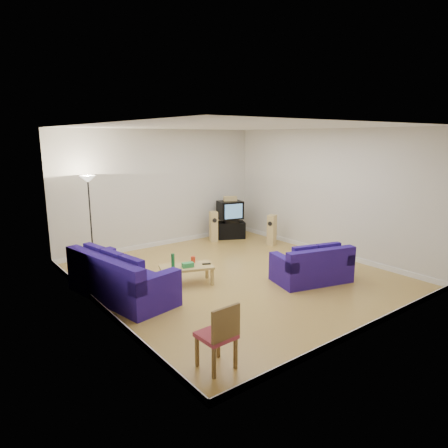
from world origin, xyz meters
TOP-DOWN VIEW (x-y plane):
  - room at (0.00, 0.00)m, footprint 6.01×6.51m
  - sofa_three_seat at (-2.51, 0.37)m, footprint 1.40×2.43m
  - sofa_loveseat at (1.07, -1.27)m, footprint 1.73×1.25m
  - coffee_table at (-1.11, 0.23)m, footprint 1.20×0.88m
  - bottle at (-1.40, 0.27)m, footprint 0.09×0.09m
  - tissue_box at (-1.13, 0.14)m, footprint 0.25×0.17m
  - red_canister at (-0.87, 0.34)m, footprint 0.11×0.11m
  - remote at (-0.72, 0.06)m, footprint 0.18×0.13m
  - tv_stand at (2.02, 2.70)m, footprint 0.93×0.78m
  - av_receiver at (1.99, 2.65)m, footprint 0.54×0.52m
  - television at (1.99, 2.72)m, footprint 0.79×0.66m
  - centre_speaker at (2.03, 2.76)m, footprint 0.42×0.31m
  - speaker_left at (1.37, 2.70)m, footprint 0.29×0.32m
  - speaker_right at (2.45, 1.39)m, footprint 0.31×0.28m
  - floor_lamp at (-2.18, 2.70)m, footprint 0.36×0.36m
  - dining_chair at (-2.43, -2.69)m, footprint 0.46×0.46m

SIDE VIEW (x-z plane):
  - tv_stand at x=2.02m, z-range 0.00..0.50m
  - sofa_loveseat at x=1.07m, z-range -0.09..0.69m
  - sofa_three_seat at x=-2.51m, z-range -0.11..0.77m
  - coffee_table at x=-1.11m, z-range 0.14..0.53m
  - remote at x=-0.72m, z-range 0.39..0.41m
  - speaker_right at x=2.45m, z-range 0.00..0.86m
  - tissue_box at x=-1.13m, z-range 0.39..0.49m
  - speaker_left at x=1.37m, z-range 0.00..0.89m
  - red_canister at x=-0.87m, z-range 0.39..0.52m
  - dining_chair at x=-2.43m, z-range 0.05..0.98m
  - bottle at x=-1.40m, z-range 0.39..0.70m
  - av_receiver at x=1.99m, z-range 0.50..0.59m
  - television at x=1.99m, z-range 0.59..1.13m
  - centre_speaker at x=2.03m, z-range 1.13..1.27m
  - room at x=0.00m, z-range -0.06..3.15m
  - floor_lamp at x=-2.18m, z-range 0.69..2.82m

